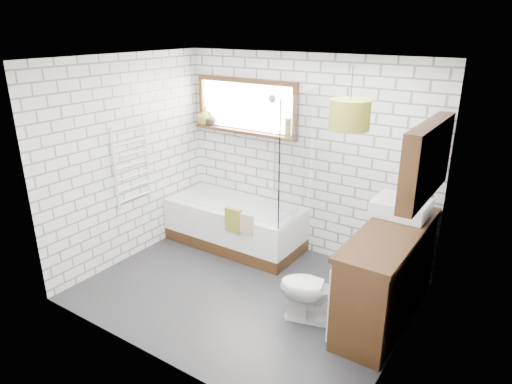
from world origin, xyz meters
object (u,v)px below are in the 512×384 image
Objects in this scene: toilet at (314,289)px; basin at (401,207)px; pendant at (350,115)px; bathtub at (235,224)px; vanity at (388,274)px.

basin is at bearing 134.79° from toilet.
toilet is at bearing -119.48° from basin.
basin is 1.40m from pendant.
pendant is at bearing -25.21° from bathtub.
bathtub is at bearing -135.03° from toilet.
vanity is 3.11× the size of basin.
pendant is at bearing -128.35° from vanity.
vanity is 1.71m from pendant.
toilet is (1.64, -0.92, 0.06)m from bathtub.
basin is (-0.06, 0.43, 0.56)m from vanity.
pendant is (0.23, 0.04, 1.75)m from toilet.
basin is at bearing 98.00° from vanity.
vanity is 2.39× the size of toilet.
pendant is (1.87, -0.88, 1.81)m from bathtub.
bathtub is 2.27m from vanity.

